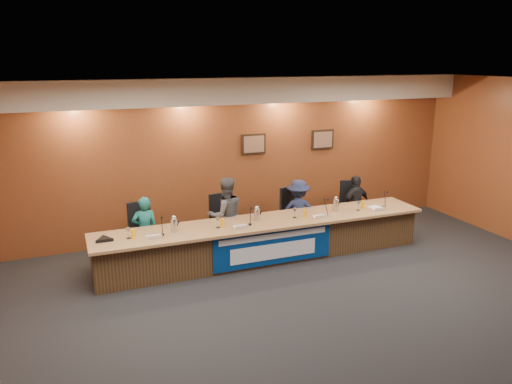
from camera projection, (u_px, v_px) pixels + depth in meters
floor at (330, 321)px, 6.98m from camera, size 10.00×10.00×0.00m
ceiling at (340, 88)px, 6.15m from camera, size 10.00×8.00×0.04m
wall_back at (235, 157)px, 10.16m from camera, size 10.00×0.04×3.20m
soffit at (238, 90)px, 9.58m from camera, size 10.00×0.50×0.50m
dais_body at (264, 241)px, 9.05m from camera, size 6.00×0.80×0.70m
dais_top at (266, 222)px, 8.91m from camera, size 6.10×0.95×0.05m
banner at (274, 247)px, 8.67m from camera, size 2.20×0.02×0.65m
banner_text_upper at (274, 236)px, 8.60m from camera, size 2.00×0.01×0.10m
banner_text_lower at (274, 251)px, 8.68m from camera, size 1.60×0.01×0.28m
wall_photo_left at (254, 144)px, 10.21m from camera, size 0.52×0.04×0.42m
wall_photo_right at (323, 139)px, 10.77m from camera, size 0.52×0.04×0.42m
panelist_a at (145, 231)px, 8.77m from camera, size 0.47×0.32×1.24m
panelist_b at (226, 215)px, 9.27m from camera, size 0.71×0.56×1.45m
panelist_c at (298, 211)px, 9.82m from camera, size 0.93×0.70×1.27m
panelist_d at (355, 205)px, 10.29m from camera, size 0.78×0.45×1.25m
office_chair_a at (145, 236)px, 8.89m from camera, size 0.57×0.57×0.08m
office_chair_b at (224, 226)px, 9.42m from camera, size 0.52×0.52×0.08m
office_chair_c at (296, 217)px, 9.95m from camera, size 0.63×0.63×0.08m
office_chair_d at (352, 210)px, 10.42m from camera, size 0.56×0.56×0.08m
nameplate_a at (155, 237)px, 7.97m from camera, size 0.24×0.08×0.10m
microphone_a at (162, 235)px, 8.17m from camera, size 0.07×0.07×0.02m
juice_glass_a at (133, 234)px, 8.00m from camera, size 0.06×0.06×0.15m
water_glass_a at (128, 233)px, 7.99m from camera, size 0.08×0.08×0.18m
nameplate_b at (242, 227)px, 8.44m from camera, size 0.24×0.08×0.10m
microphone_b at (250, 224)px, 8.66m from camera, size 0.07×0.07×0.02m
juice_glass_b at (222, 223)px, 8.54m from camera, size 0.06×0.06×0.15m
water_glass_b at (218, 223)px, 8.49m from camera, size 0.08×0.08×0.18m
nameplate_c at (321, 216)px, 8.99m from camera, size 0.24×0.08×0.10m
microphone_c at (325, 215)px, 9.18m from camera, size 0.07×0.07×0.02m
juice_glass_c at (305, 213)px, 9.06m from camera, size 0.06×0.06×0.15m
water_glass_c at (295, 213)px, 9.03m from camera, size 0.08×0.08×0.18m
nameplate_d at (380, 209)px, 9.44m from camera, size 0.24×0.08×0.10m
microphone_d at (383, 207)px, 9.68m from camera, size 0.07×0.07×0.02m
juice_glass_d at (363, 205)px, 9.57m from camera, size 0.06×0.06×0.15m
water_glass_d at (358, 206)px, 9.46m from camera, size 0.08×0.08×0.18m
carafe_left at (174, 225)px, 8.28m from camera, size 0.11×0.11×0.23m
carafe_mid at (257, 215)px, 8.87m from camera, size 0.11×0.11×0.22m
carafe_right at (336, 205)px, 9.43m from camera, size 0.11×0.11×0.23m
speakerphone at (104, 239)px, 7.91m from camera, size 0.32×0.32×0.05m
paper_stack at (376, 208)px, 9.65m from camera, size 0.26×0.33×0.01m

